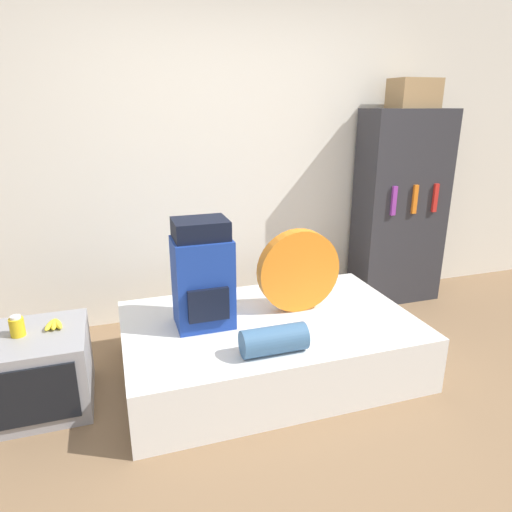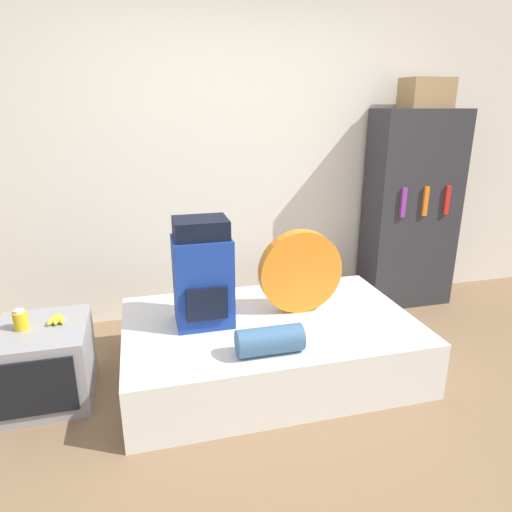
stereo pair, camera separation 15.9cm
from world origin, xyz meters
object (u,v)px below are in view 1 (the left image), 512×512
tent_bag (298,271)px  sleeping_roll (274,340)px  cardboard_box (414,93)px  canister (17,326)px  bookshelf (400,209)px  backpack (203,275)px  television (43,370)px

tent_bag → sleeping_roll: tent_bag is taller
cardboard_box → canister: bearing=-166.0°
sleeping_roll → bookshelf: (1.63, 1.22, 0.39)m
backpack → cardboard_box: size_ratio=1.84×
sleeping_roll → cardboard_box: size_ratio=1.01×
sleeping_roll → bookshelf: bearing=36.7°
tent_bag → bookshelf: bookshelf is taller
tent_bag → television: 1.69m
canister → cardboard_box: size_ratio=0.33×
television → bookshelf: 3.08m
backpack → television: size_ratio=1.18×
tent_bag → backpack: bearing=-178.1°
television → sleeping_roll: bearing=-19.7°
television → cardboard_box: (2.95, 0.77, 1.58)m
sleeping_roll → canister: 1.46m
television → bookshelf: bookshelf is taller
backpack → sleeping_roll: 0.62m
bookshelf → cardboard_box: size_ratio=4.50×
television → cardboard_box: size_ratio=1.56×
tent_bag → television: tent_bag is taller
sleeping_roll → television: bearing=160.3°
backpack → cardboard_box: bearing=20.9°
backpack → sleeping_roll: (0.30, -0.48, -0.25)m
sleeping_roll → canister: canister is taller
backpack → tent_bag: bearing=1.9°
sleeping_roll → bookshelf: size_ratio=0.22×
television → canister: size_ratio=4.77×
tent_bag → television: bearing=-178.6°
canister → cardboard_box: 3.39m
tent_bag → canister: bearing=-179.1°
television → canister: bearing=171.5°
bookshelf → canister: bearing=-166.1°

